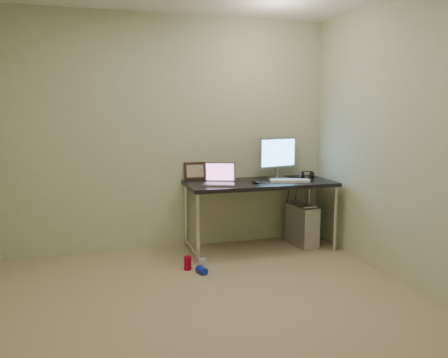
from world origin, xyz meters
TOP-DOWN VIEW (x-y plane):
  - floor at (0.00, 0.00)m, footprint 3.50×3.50m
  - wall_back at (0.00, 1.75)m, footprint 3.50×0.02m
  - wall_right at (1.75, 0.00)m, footprint 0.02×3.50m
  - desk at (0.89, 1.40)m, footprint 1.58×0.69m
  - tower_computer at (1.40, 1.40)m, footprint 0.23×0.45m
  - cable_a at (1.35, 1.70)m, footprint 0.01×0.16m
  - cable_b at (1.44, 1.68)m, footprint 0.02×0.11m
  - can_red at (0.01, 0.99)m, footprint 0.09×0.09m
  - can_white at (0.14, 0.91)m, footprint 0.09×0.09m
  - can_blue at (0.11, 0.85)m, footprint 0.10×0.14m
  - laptop at (0.42, 1.35)m, footprint 0.39×0.36m
  - monitor at (1.17, 1.58)m, footprint 0.48×0.19m
  - keyboard at (1.19, 1.30)m, footprint 0.44×0.24m
  - mouse_right at (1.44, 1.30)m, footprint 0.08×0.11m
  - mouse_left at (0.80, 1.31)m, footprint 0.08×0.11m
  - headphones at (1.49, 1.49)m, footprint 0.17×0.10m
  - picture_frame at (0.25, 1.73)m, footprint 0.25×0.08m
  - webcam at (0.44, 1.65)m, footprint 0.04×0.03m

SIDE VIEW (x-z plane):
  - floor at x=0.00m, z-range 0.00..0.00m
  - can_blue at x=0.11m, z-range 0.00..0.07m
  - can_white at x=0.14m, z-range 0.00..0.12m
  - can_red at x=0.01m, z-range 0.00..0.13m
  - tower_computer at x=1.40m, z-range -0.01..0.47m
  - cable_b at x=1.44m, z-range 0.02..0.74m
  - cable_a at x=1.35m, z-range 0.06..0.74m
  - desk at x=0.89m, z-range 0.30..1.05m
  - keyboard at x=1.19m, z-range 0.75..0.78m
  - mouse_right at x=1.44m, z-range 0.75..0.78m
  - mouse_left at x=0.80m, z-range 0.75..0.79m
  - headphones at x=1.49m, z-range 0.73..0.83m
  - laptop at x=0.42m, z-range 0.69..0.91m
  - webcam at x=0.44m, z-range 0.78..0.89m
  - picture_frame at x=0.25m, z-range 0.75..0.95m
  - monitor at x=1.17m, z-range 0.79..1.25m
  - wall_back at x=0.00m, z-range 0.00..2.50m
  - wall_right at x=1.75m, z-range 0.00..2.50m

